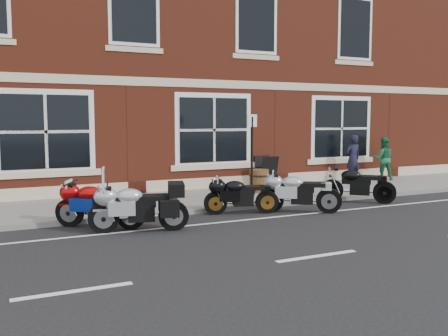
{
  "coord_description": "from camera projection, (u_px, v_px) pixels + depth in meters",
  "views": [
    {
      "loc": [
        -4.99,
        -9.76,
        2.33
      ],
      "look_at": [
        0.46,
        1.6,
        1.07
      ],
      "focal_mm": 40.0,
      "sensor_mm": 36.0,
      "label": 1
    }
  ],
  "objects": [
    {
      "name": "ground",
      "position": [
        237.0,
        223.0,
        11.14
      ],
      "size": [
        80.0,
        80.0,
        0.0
      ],
      "primitive_type": "plane",
      "color": "black",
      "rests_on": "ground"
    },
    {
      "name": "sidewalk",
      "position": [
        187.0,
        201.0,
        13.83
      ],
      "size": [
        30.0,
        3.0,
        0.12
      ],
      "primitive_type": "cube",
      "color": "slate",
      "rests_on": "ground"
    },
    {
      "name": "kerb",
      "position": [
        211.0,
        210.0,
        12.41
      ],
      "size": [
        30.0,
        0.16,
        0.12
      ],
      "primitive_type": "cube",
      "color": "slate",
      "rests_on": "ground"
    },
    {
      "name": "pub_building",
      "position": [
        118.0,
        26.0,
        19.97
      ],
      "size": [
        24.0,
        12.0,
        12.0
      ],
      "primitive_type": "cube",
      "color": "maroon",
      "rests_on": "ground"
    },
    {
      "name": "moto_touring_silver",
      "position": [
        136.0,
        206.0,
        10.23
      ],
      "size": [
        2.01,
        0.69,
        1.34
      ],
      "rotation": [
        0.0,
        0.0,
        1.32
      ],
      "color": "black",
      "rests_on": "ground"
    },
    {
      "name": "moto_sport_red",
      "position": [
        98.0,
        204.0,
        10.6
      ],
      "size": [
        1.67,
        1.33,
        0.91
      ],
      "rotation": [
        0.0,
        0.0,
        0.91
      ],
      "color": "black",
      "rests_on": "ground"
    },
    {
      "name": "moto_sport_black",
      "position": [
        240.0,
        194.0,
        12.18
      ],
      "size": [
        1.79,
        0.67,
        0.83
      ],
      "rotation": [
        0.0,
        0.0,
        1.26
      ],
      "color": "black",
      "rests_on": "ground"
    },
    {
      "name": "moto_sport_silver",
      "position": [
        298.0,
        191.0,
        12.36
      ],
      "size": [
        1.76,
        1.24,
        0.91
      ],
      "rotation": [
        0.0,
        0.0,
        0.98
      ],
      "color": "black",
      "rests_on": "ground"
    },
    {
      "name": "moto_naked_black",
      "position": [
        357.0,
        184.0,
        13.85
      ],
      "size": [
        1.57,
        1.48,
        0.91
      ],
      "rotation": [
        0.0,
        0.0,
        0.82
      ],
      "color": "black",
      "rests_on": "ground"
    },
    {
      "name": "pedestrian_left",
      "position": [
        353.0,
        158.0,
        17.33
      ],
      "size": [
        0.61,
        0.4,
        1.64
      ],
      "primitive_type": "imported",
      "rotation": [
        0.0,
        0.0,
        3.16
      ],
      "color": "black",
      "rests_on": "sidewalk"
    },
    {
      "name": "pedestrian_right",
      "position": [
        383.0,
        159.0,
        17.93
      ],
      "size": [
        0.93,
        0.85,
        1.54
      ],
      "primitive_type": "imported",
      "rotation": [
        0.0,
        0.0,
        2.68
      ],
      "color": "#1B6139",
      "rests_on": "sidewalk"
    },
    {
      "name": "a_board_sign",
      "position": [
        266.0,
        171.0,
        16.24
      ],
      "size": [
        0.63,
        0.44,
        1.0
      ],
      "primitive_type": null,
      "rotation": [
        0.0,
        0.0,
        0.07
      ],
      "color": "black",
      "rests_on": "sidewalk"
    },
    {
      "name": "barrel_planter",
      "position": [
        259.0,
        181.0,
        15.03
      ],
      "size": [
        0.61,
        0.61,
        0.68
      ],
      "color": "#432412",
      "rests_on": "sidewalk"
    },
    {
      "name": "parking_sign",
      "position": [
        252.0,
        152.0,
        13.14
      ],
      "size": [
        0.32,
        0.09,
        2.31
      ],
      "rotation": [
        0.0,
        0.0,
        0.23
      ],
      "color": "black",
      "rests_on": "sidewalk"
    }
  ]
}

